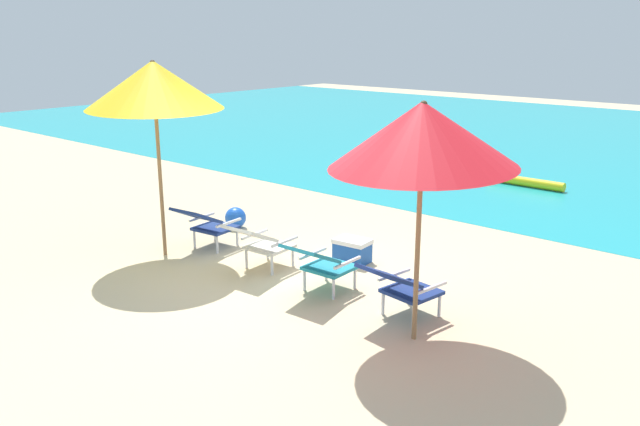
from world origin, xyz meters
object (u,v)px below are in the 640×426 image
Objects in this scene: beach_umbrella_left at (154,85)px; beach_umbrella_right at (422,135)px; beach_ball at (235,218)px; swim_buoy at (524,182)px; lounge_chair_near_right at (321,261)px; cooler_box at (352,250)px; lounge_chair_far_left at (206,222)px; lounge_chair_far_right at (401,285)px; lounge_chair_near_left at (260,241)px.

beach_umbrella_left is 1.09× the size of beach_umbrella_right.
beach_ball is at bearing 161.70° from beach_umbrella_right.
lounge_chair_near_right is at bearing -85.42° from swim_buoy.
lounge_chair_near_right is 2.99m from beach_ball.
lounge_chair_near_right reaches higher than cooler_box.
beach_ball is at bearing 157.57° from lounge_chair_near_right.
beach_umbrella_left is at bearing -178.66° from beach_umbrella_right.
beach_ball is 0.66× the size of cooler_box.
beach_ball reaches higher than cooler_box.
swim_buoy is at bearing 94.58° from lounge_chair_near_right.
lounge_chair_far_left is at bearing -63.05° from beach_ball.
beach_umbrella_left is 4.03m from beach_umbrella_right.
lounge_chair_far_right is 1.89m from cooler_box.
cooler_box is (0.68, 1.04, -0.24)m from lounge_chair_near_left.
beach_umbrella_right reaches higher than lounge_chair_near_right.
lounge_chair_far_left is 4.11m from beach_umbrella_right.
beach_umbrella_right is at bearing -36.16° from cooler_box.
lounge_chair_far_left and lounge_chair_near_left have the same top height.
lounge_chair_far_right is 4.15m from beach_umbrella_left.
beach_umbrella_right is (2.02, -7.08, 1.97)m from swim_buoy.
swim_buoy is 1.79× the size of lounge_chair_near_right.
lounge_chair_far_left is 2.10m from cooler_box.
beach_umbrella_right is at bearing 1.34° from beach_umbrella_left.
cooler_box is (-0.40, 1.11, -0.24)m from lounge_chair_near_right.
swim_buoy is 7.62m from beach_umbrella_right.
swim_buoy is 6.88m from lounge_chair_far_left.
beach_ball is at bearing -111.27° from swim_buoy.
swim_buoy is 6.85m from lounge_chair_near_right.
cooler_box is at bearing -0.66° from beach_ball.
beach_umbrella_left is at bearing -82.03° from beach_ball.
lounge_chair_near_left is at bearing 16.36° from beach_umbrella_left.
lounge_chair_near_left is 2.74× the size of beach_ball.
beach_ball is (-2.76, 1.14, -0.24)m from lounge_chair_near_right.
beach_umbrella_left is at bearing -119.13° from lounge_chair_far_left.
lounge_chair_far_right is (1.66, -6.80, 0.31)m from swim_buoy.
beach_umbrella_left reaches higher than lounge_chair_far_left.
beach_umbrella_left reaches higher than swim_buoy.
beach_umbrella_right is 3.01m from cooler_box.
beach_umbrella_left is 2.63m from beach_ball.
lounge_chair_far_right is 0.35× the size of beach_umbrella_left.
lounge_chair_far_right reaches higher than beach_ball.
beach_umbrella_right reaches higher than cooler_box.
cooler_box is at bearing 56.68° from lounge_chair_near_left.
beach_umbrella_right is (1.47, -0.26, 1.66)m from lounge_chair_near_right.
lounge_chair_near_left reaches higher than swim_buoy.
cooler_box is (1.86, 0.95, -0.24)m from lounge_chair_far_left.
lounge_chair_near_left is at bearing 176.10° from lounge_chair_near_right.
swim_buoy is at bearing 103.74° from lounge_chair_far_right.
lounge_chair_far_left is 2.00m from beach_umbrella_left.
lounge_chair_far_left reaches higher than cooler_box.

